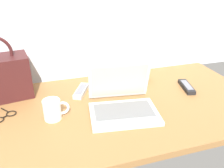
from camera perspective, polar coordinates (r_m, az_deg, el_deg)
desk at (r=1.18m, az=-1.30°, el=-6.06°), size 1.60×0.76×0.03m
laptop at (r=1.12m, az=2.47°, el=-4.29°), size 0.34×0.32×0.21m
coffee_mug at (r=1.10m, az=-13.97°, el=-5.95°), size 0.12×0.08×0.09m
remote_control_near at (r=1.30m, az=-7.39°, el=-1.61°), size 0.11×0.16×0.02m
remote_control_far at (r=1.40m, az=17.43°, el=-0.60°), size 0.08×0.17×0.02m
eyeglasses at (r=1.20m, az=-24.35°, el=-7.07°), size 0.13×0.14×0.01m
book_stack at (r=1.44m, az=4.23°, el=2.04°), size 0.24×0.18×0.05m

